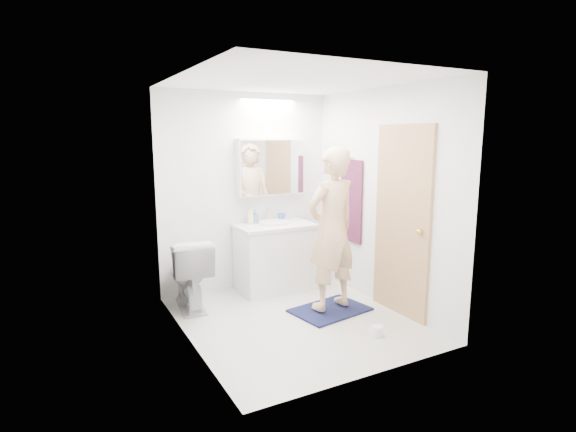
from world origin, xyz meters
TOP-DOWN VIEW (x-y plane):
  - floor at (0.00, 0.00)m, footprint 2.50×2.50m
  - ceiling at (0.00, 0.00)m, footprint 2.50×2.50m
  - wall_back at (0.00, 1.25)m, footprint 2.50×0.00m
  - wall_front at (0.00, -1.25)m, footprint 2.50×0.00m
  - wall_left at (-1.10, 0.00)m, footprint 0.00×2.50m
  - wall_right at (1.10, 0.00)m, footprint 0.00×2.50m
  - vanity_cabinet at (0.25, 0.96)m, footprint 0.90×0.55m
  - countertop at (0.25, 0.96)m, footprint 0.95×0.58m
  - sink_basin at (0.25, 0.99)m, footprint 0.36×0.36m
  - faucet at (0.25, 1.19)m, footprint 0.02×0.02m
  - medicine_cabinet at (0.30, 1.18)m, footprint 0.88×0.14m
  - mirror_panel at (0.30, 1.10)m, footprint 0.84×0.01m
  - toilet at (-0.86, 0.85)m, footprint 0.53×0.82m
  - bath_rug at (0.45, 0.02)m, footprint 0.88×0.67m
  - person at (0.45, 0.02)m, footprint 0.69×0.51m
  - door at (1.08, -0.35)m, footprint 0.04×0.80m
  - door_knob at (1.04, -0.65)m, footprint 0.06×0.06m
  - towel at (1.08, 0.55)m, footprint 0.02×0.42m
  - towel_hook at (1.07, 0.55)m, footprint 0.07×0.02m
  - soap_bottle_a at (-0.01, 1.11)m, footprint 0.09×0.09m
  - soap_bottle_b at (0.07, 1.15)m, footprint 0.08×0.08m
  - toothbrush_cup at (0.42, 1.12)m, footprint 0.12×0.12m
  - toilet_paper_roll at (0.49, -0.71)m, footprint 0.11×0.11m

SIDE VIEW (x-z plane):
  - floor at x=0.00m, z-range 0.00..0.00m
  - bath_rug at x=0.45m, z-range 0.00..0.02m
  - toilet_paper_roll at x=0.49m, z-range 0.00..0.10m
  - vanity_cabinet at x=0.25m, z-range 0.00..0.78m
  - toilet at x=-0.86m, z-range 0.00..0.80m
  - countertop at x=0.25m, z-range 0.78..0.82m
  - sink_basin at x=0.25m, z-range 0.82..0.85m
  - toothbrush_cup at x=0.42m, z-range 0.82..0.91m
  - faucet at x=0.25m, z-range 0.82..0.98m
  - soap_bottle_b at x=0.07m, z-range 0.82..0.98m
  - person at x=0.45m, z-range 0.05..1.78m
  - soap_bottle_a at x=-0.01m, z-range 0.82..1.03m
  - door_knob at x=1.04m, z-range 0.92..0.98m
  - door at x=1.08m, z-range 0.00..2.00m
  - towel at x=1.08m, z-range 0.60..1.60m
  - wall_back at x=0.00m, z-range -0.05..2.45m
  - wall_front at x=0.00m, z-range -0.05..2.45m
  - wall_left at x=-1.10m, z-range -0.05..2.45m
  - wall_right at x=1.10m, z-range -0.05..2.45m
  - medicine_cabinet at x=0.30m, z-range 1.15..1.85m
  - mirror_panel at x=0.30m, z-range 1.17..1.83m
  - towel_hook at x=1.07m, z-range 1.61..1.63m
  - ceiling at x=0.00m, z-range 2.40..2.40m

